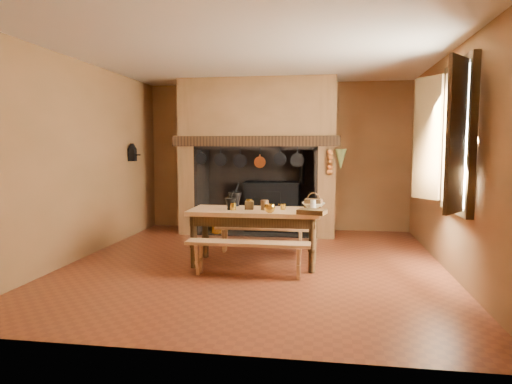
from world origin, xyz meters
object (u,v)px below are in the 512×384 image
wicker_basket (313,203)px  mixing_bowl (313,205)px  bench_front (248,250)px  work_table (255,218)px  coffee_grinder (249,204)px  iron_range (273,206)px

wicker_basket → mixing_bowl: bearing=98.4°
bench_front → mixing_bowl: mixing_bowl is taller
work_table → mixing_bowl: size_ratio=5.55×
coffee_grinder → bench_front: bearing=-84.5°
iron_range → coffee_grinder: size_ratio=9.24×
bench_front → wicker_basket: 1.22m
bench_front → wicker_basket: bearing=46.4°
iron_range → bench_front: 3.06m
coffee_grinder → wicker_basket: (0.85, 0.24, 0.00)m
bench_front → iron_range: bearing=90.9°
work_table → mixing_bowl: mixing_bowl is taller
work_table → mixing_bowl: bearing=17.4°
iron_range → bench_front: (0.05, -3.06, -0.16)m
work_table → bench_front: (-0.00, -0.57, -0.31)m
bench_front → mixing_bowl: bearing=46.6°
iron_range → bench_front: bearing=-89.1°
iron_range → coffee_grinder: (-0.03, -2.49, 0.33)m
bench_front → coffee_grinder: coffee_grinder is taller
work_table → bench_front: bearing=-90.0°
work_table → coffee_grinder: bearing=-176.3°
iron_range → wicker_basket: (0.82, -2.25, 0.34)m
iron_range → wicker_basket: bearing=-70.0°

